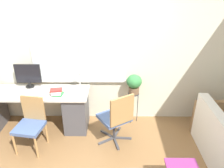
{
  "coord_description": "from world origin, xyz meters",
  "views": [
    {
      "loc": [
        0.5,
        -3.12,
        2.59
      ],
      "look_at": [
        0.47,
        0.16,
        1.0
      ],
      "focal_mm": 35.0,
      "sensor_mm": 36.0,
      "label": 1
    }
  ],
  "objects_px": {
    "plant_stand": "(133,98)",
    "potted_plant": "(134,83)",
    "monitor": "(28,75)",
    "desk_lamp": "(79,75)",
    "office_chair_swivel": "(117,117)",
    "mouse": "(37,95)",
    "book_stack": "(57,92)",
    "keyboard": "(22,96)",
    "desk_chair_wooden": "(31,123)"
  },
  "relations": [
    {
      "from": "book_stack",
      "to": "office_chair_swivel",
      "type": "xyz_separation_m",
      "value": [
        1.04,
        -0.29,
        -0.31
      ]
    },
    {
      "from": "keyboard",
      "to": "desk_lamp",
      "type": "bearing_deg",
      "value": 16.47
    },
    {
      "from": "desk_chair_wooden",
      "to": "book_stack",
      "type": "bearing_deg",
      "value": 57.24
    },
    {
      "from": "monitor",
      "to": "plant_stand",
      "type": "xyz_separation_m",
      "value": [
        1.95,
        0.01,
        -0.47
      ]
    },
    {
      "from": "mouse",
      "to": "desk_lamp",
      "type": "bearing_deg",
      "value": 20.81
    },
    {
      "from": "desk_chair_wooden",
      "to": "potted_plant",
      "type": "height_order",
      "value": "potted_plant"
    },
    {
      "from": "monitor",
      "to": "keyboard",
      "type": "distance_m",
      "value": 0.44
    },
    {
      "from": "monitor",
      "to": "desk_chair_wooden",
      "type": "relative_size",
      "value": 0.54
    },
    {
      "from": "mouse",
      "to": "book_stack",
      "type": "height_order",
      "value": "book_stack"
    },
    {
      "from": "keyboard",
      "to": "plant_stand",
      "type": "distance_m",
      "value": 2.01
    },
    {
      "from": "desk_lamp",
      "to": "office_chair_swivel",
      "type": "height_order",
      "value": "desk_lamp"
    },
    {
      "from": "mouse",
      "to": "office_chair_swivel",
      "type": "height_order",
      "value": "office_chair_swivel"
    },
    {
      "from": "office_chair_swivel",
      "to": "potted_plant",
      "type": "relative_size",
      "value": 2.59
    },
    {
      "from": "desk_lamp",
      "to": "book_stack",
      "type": "height_order",
      "value": "desk_lamp"
    },
    {
      "from": "monitor",
      "to": "desk_lamp",
      "type": "relative_size",
      "value": 1.23
    },
    {
      "from": "potted_plant",
      "to": "plant_stand",
      "type": "bearing_deg",
      "value": 45.0
    },
    {
      "from": "desk_lamp",
      "to": "mouse",
      "type": "bearing_deg",
      "value": -159.19
    },
    {
      "from": "plant_stand",
      "to": "potted_plant",
      "type": "height_order",
      "value": "potted_plant"
    },
    {
      "from": "desk_lamp",
      "to": "desk_chair_wooden",
      "type": "height_order",
      "value": "desk_lamp"
    },
    {
      "from": "book_stack",
      "to": "office_chair_swivel",
      "type": "distance_m",
      "value": 1.12
    },
    {
      "from": "keyboard",
      "to": "monitor",
      "type": "bearing_deg",
      "value": 88.94
    },
    {
      "from": "mouse",
      "to": "desk_chair_wooden",
      "type": "relative_size",
      "value": 0.07
    },
    {
      "from": "office_chair_swivel",
      "to": "mouse",
      "type": "bearing_deg",
      "value": -43.07
    },
    {
      "from": "monitor",
      "to": "mouse",
      "type": "bearing_deg",
      "value": -54.87
    },
    {
      "from": "monitor",
      "to": "desk_chair_wooden",
      "type": "xyz_separation_m",
      "value": [
        0.21,
        -0.73,
        -0.53
      ]
    },
    {
      "from": "monitor",
      "to": "desk_lamp",
      "type": "distance_m",
      "value": 0.96
    },
    {
      "from": "office_chair_swivel",
      "to": "desk_lamp",
      "type": "bearing_deg",
      "value": -70.79
    },
    {
      "from": "monitor",
      "to": "potted_plant",
      "type": "xyz_separation_m",
      "value": [
        1.95,
        0.01,
        -0.16
      ]
    },
    {
      "from": "keyboard",
      "to": "mouse",
      "type": "bearing_deg",
      "value": 3.62
    },
    {
      "from": "plant_stand",
      "to": "potted_plant",
      "type": "relative_size",
      "value": 1.72
    },
    {
      "from": "desk_lamp",
      "to": "desk_chair_wooden",
      "type": "distance_m",
      "value": 1.14
    },
    {
      "from": "keyboard",
      "to": "office_chair_swivel",
      "type": "distance_m",
      "value": 1.66
    },
    {
      "from": "mouse",
      "to": "book_stack",
      "type": "relative_size",
      "value": 0.26
    },
    {
      "from": "keyboard",
      "to": "desk_chair_wooden",
      "type": "xyz_separation_m",
      "value": [
        0.22,
        -0.36,
        -0.3
      ]
    },
    {
      "from": "desk_lamp",
      "to": "plant_stand",
      "type": "bearing_deg",
      "value": 5.41
    },
    {
      "from": "book_stack",
      "to": "potted_plant",
      "type": "relative_size",
      "value": 0.62
    },
    {
      "from": "keyboard",
      "to": "plant_stand",
      "type": "height_order",
      "value": "keyboard"
    },
    {
      "from": "monitor",
      "to": "potted_plant",
      "type": "distance_m",
      "value": 1.95
    },
    {
      "from": "potted_plant",
      "to": "book_stack",
      "type": "bearing_deg",
      "value": -166.71
    },
    {
      "from": "mouse",
      "to": "book_stack",
      "type": "bearing_deg",
      "value": 6.82
    },
    {
      "from": "monitor",
      "to": "desk_lamp",
      "type": "bearing_deg",
      "value": -5.16
    },
    {
      "from": "desk_lamp",
      "to": "plant_stand",
      "type": "relative_size",
      "value": 0.6
    },
    {
      "from": "monitor",
      "to": "desk_chair_wooden",
      "type": "height_order",
      "value": "monitor"
    },
    {
      "from": "mouse",
      "to": "desk_chair_wooden",
      "type": "bearing_deg",
      "value": -95.74
    },
    {
      "from": "desk_chair_wooden",
      "to": "plant_stand",
      "type": "height_order",
      "value": "desk_chair_wooden"
    },
    {
      "from": "plant_stand",
      "to": "office_chair_swivel",
      "type": "bearing_deg",
      "value": -118.24
    },
    {
      "from": "keyboard",
      "to": "potted_plant",
      "type": "distance_m",
      "value": 1.99
    },
    {
      "from": "plant_stand",
      "to": "book_stack",
      "type": "bearing_deg",
      "value": -166.71
    },
    {
      "from": "mouse",
      "to": "office_chair_swivel",
      "type": "relative_size",
      "value": 0.06
    },
    {
      "from": "keyboard",
      "to": "desk_chair_wooden",
      "type": "bearing_deg",
      "value": -58.54
    }
  ]
}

